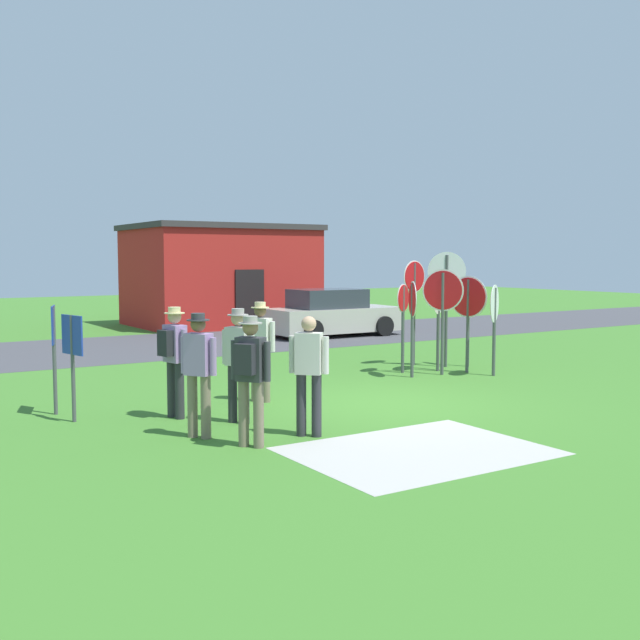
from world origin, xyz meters
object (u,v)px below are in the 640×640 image
object	(u,v)px
parked_car_on_street	(332,315)
stop_sign_low_front	(443,302)
stop_sign_nearest	(468,306)
person_with_sunhat	(199,368)
person_holding_notes	(174,354)
person_near_signs	(309,369)
stop_sign_leaning_right	(414,294)
stop_sign_rear_right	(494,314)
info_panel_middle	(72,349)
stop_sign_center_cluster	(403,314)
stop_sign_rear_left	(412,312)
info_panel_leftmost	(54,340)
person_in_dark_shirt	(250,372)
person_in_blue	(238,359)
person_on_left	(260,345)
stop_sign_far_back	(438,308)
stop_sign_leaning_left	(447,287)
stop_sign_tallest	(468,308)

from	to	relation	value
parked_car_on_street	stop_sign_low_front	distance (m)	8.41
stop_sign_nearest	person_with_sunhat	world-z (taller)	stop_sign_nearest
parked_car_on_street	person_holding_notes	bearing A→B (deg)	-134.58
person_near_signs	stop_sign_leaning_right	bearing A→B (deg)	39.09
stop_sign_rear_right	info_panel_middle	size ratio (longest dim) A/B	1.19
stop_sign_center_cluster	person_near_signs	distance (m)	6.17
stop_sign_low_front	stop_sign_rear_left	distance (m)	0.79
stop_sign_center_cluster	info_panel_middle	bearing A→B (deg)	-170.96
person_holding_notes	info_panel_leftmost	xyz separation A→B (m)	(-1.50, 1.28, 0.19)
parked_car_on_street	person_in_dark_shirt	xyz separation A→B (m)	(-8.76, -11.31, 0.32)
stop_sign_leaning_right	person_in_dark_shirt	distance (m)	8.28
stop_sign_low_front	person_in_dark_shirt	size ratio (longest dim) A/B	1.30
parked_car_on_street	person_in_blue	size ratio (longest dim) A/B	2.49
person_in_dark_shirt	person_on_left	bearing A→B (deg)	59.60
person_with_sunhat	person_on_left	world-z (taller)	same
stop_sign_nearest	stop_sign_leaning_right	world-z (taller)	stop_sign_leaning_right
stop_sign_leaning_right	info_panel_leftmost	xyz separation A→B (m)	(-8.39, -1.25, -0.47)
stop_sign_leaning_right	stop_sign_far_back	bearing A→B (deg)	-98.42
stop_sign_nearest	info_panel_leftmost	size ratio (longest dim) A/B	1.21
stop_sign_low_front	stop_sign_far_back	distance (m)	0.56
stop_sign_leaning_left	person_on_left	xyz separation A→B (m)	(-5.56, -1.43, -0.85)
stop_sign_leaning_right	person_in_blue	world-z (taller)	stop_sign_leaning_right
stop_sign_center_cluster	stop_sign_leaning_left	xyz separation A→B (m)	(1.40, 0.17, 0.54)
stop_sign_nearest	stop_sign_tallest	world-z (taller)	stop_sign_nearest
stop_sign_low_front	stop_sign_center_cluster	bearing A→B (deg)	128.51
parked_car_on_street	person_with_sunhat	world-z (taller)	person_with_sunhat
stop_sign_tallest	stop_sign_leaning_right	world-z (taller)	stop_sign_leaning_right
stop_sign_far_back	person_on_left	world-z (taller)	stop_sign_far_back
stop_sign_rear_left	info_panel_middle	bearing A→B (deg)	-175.39
stop_sign_leaning_right	stop_sign_rear_right	bearing A→B (deg)	-79.35
parked_car_on_street	stop_sign_tallest	world-z (taller)	stop_sign_tallest
stop_sign_leaning_left	stop_sign_tallest	distance (m)	0.72
stop_sign_leaning_right	stop_sign_tallest	bearing A→B (deg)	-41.98
stop_sign_low_front	stop_sign_rear_right	distance (m)	1.11
stop_sign_low_front	person_in_dark_shirt	world-z (taller)	stop_sign_low_front
stop_sign_low_front	stop_sign_rear_left	bearing A→B (deg)	174.17
person_near_signs	person_in_dark_shirt	distance (m)	0.98
person_on_left	person_in_dark_shirt	bearing A→B (deg)	-120.40
stop_sign_leaning_right	person_holding_notes	size ratio (longest dim) A/B	1.40
stop_sign_leaning_right	person_with_sunhat	distance (m)	8.13
stop_sign_leaning_left	stop_sign_rear_left	size ratio (longest dim) A/B	1.31
person_in_blue	person_holding_notes	world-z (taller)	same
stop_sign_nearest	info_panel_middle	world-z (taller)	stop_sign_nearest
parked_car_on_street	info_panel_middle	size ratio (longest dim) A/B	2.64
parked_car_on_street	person_on_left	size ratio (longest dim) A/B	2.49
stop_sign_tallest	info_panel_leftmost	world-z (taller)	stop_sign_tallest
person_in_blue	person_holding_notes	bearing A→B (deg)	128.88
stop_sign_leaning_left	stop_sign_center_cluster	bearing A→B (deg)	-172.96
stop_sign_center_cluster	stop_sign_far_back	xyz separation A→B (m)	(0.81, -0.21, 0.12)
person_near_signs	stop_sign_rear_left	bearing A→B (deg)	35.78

